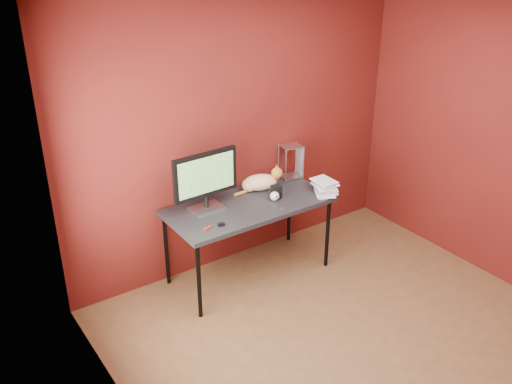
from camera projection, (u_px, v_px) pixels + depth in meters
room at (378, 182)px, 3.88m from camera, size 3.52×3.52×2.61m
desk at (249, 209)px, 5.14m from camera, size 1.50×0.70×0.75m
monitor at (205, 178)px, 4.89m from camera, size 0.62×0.21×0.53m
cat at (260, 182)px, 5.35m from camera, size 0.49×0.28×0.23m
skull_mug at (275, 196)px, 5.16m from camera, size 0.09×0.09×0.08m
speaker at (276, 192)px, 5.21m from camera, size 0.10×0.10×0.12m
book_stack at (319, 123)px, 5.00m from camera, size 0.27×0.29×1.38m
wire_rack at (291, 161)px, 5.58m from camera, size 0.22×0.19×0.34m
pocket_knife at (207, 228)px, 4.69m from camera, size 0.08×0.04×0.02m
black_gadget at (221, 224)px, 4.75m from camera, size 0.06×0.05×0.03m
washer at (282, 208)px, 5.04m from camera, size 0.04×0.04×0.00m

